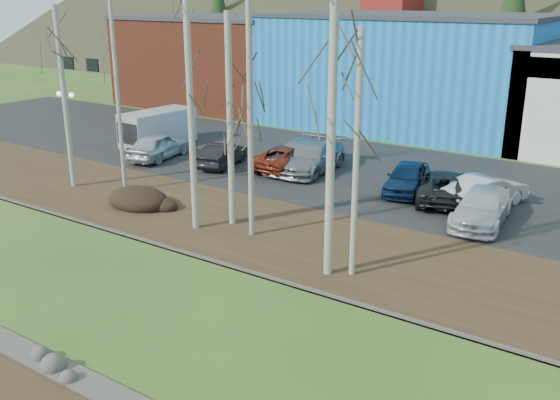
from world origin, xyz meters
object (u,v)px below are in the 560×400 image
Objects in this scene: street_lamp at (66,104)px; car_0 at (158,146)px; car_2 at (288,158)px; van_grey at (155,128)px; car_6 at (444,185)px; car_3 at (312,158)px; car_8 at (298,155)px; car_4 at (407,178)px; car_5 at (486,191)px; car_1 at (223,154)px; car_7 at (482,207)px; car_9 at (309,157)px.

street_lamp is 7.18m from car_0.
car_2 is 10.65m from van_grey.
car_2 is at bearing -21.37° from car_6.
car_2 is 0.90× the size of car_3.
car_8 is at bearing -172.62° from car_0.
car_4 is 1.98m from car_6.
car_5 is (25.84, 3.30, -2.09)m from street_lamp.
car_7 is at bearing 162.82° from car_1.
car_3 is at bearing -174.38° from car_0.
van_grey is at bearing -54.30° from car_0.
car_1 is at bearing 21.66° from car_2.
car_0 is at bearing -168.45° from car_9.
car_2 is at bearing 7.02° from street_lamp.
car_7 is (15.30, -1.05, 0.06)m from car_1.
van_grey is (-10.64, 0.20, 0.41)m from car_2.
car_1 is 7.29m from van_grey.
car_4 is 0.84× the size of car_6.
car_0 is 4.41m from car_1.
car_9 is at bearing -171.41° from car_1.
car_7 is at bearing -21.02° from car_9.
street_lamp is 0.72× the size of car_2.
car_1 is at bearing -14.10° from car_6.
street_lamp reaches higher than car_6.
car_9 is at bearing 18.15° from car_5.
car_3 reaches higher than car_2.
car_3 reaches higher than car_1.
car_0 is 17.23m from car_6.
car_0 reaches higher than car_1.
car_2 is 0.99× the size of car_7.
car_6 is at bearing 2.31° from van_grey.
car_7 is (2.50, -2.14, 0.00)m from car_6.
car_7 is (0.55, -2.30, -0.02)m from car_5.
car_1 is (11.10, 2.05, -2.16)m from street_lamp.
street_lamp is at bearing -171.93° from car_3.
car_9 reaches higher than car_6.
car_8 is 0.69m from car_9.
car_3 is at bearing 18.07° from car_5.
street_lamp reaches higher than car_7.
car_8 is at bearing 159.66° from car_7.
car_8 is (3.97, 1.87, 0.12)m from car_1.
street_lamp is at bearing -2.82° from car_1.
car_4 is at bearing 146.80° from car_7.
car_0 is at bearing -1.30° from car_1.
car_3 reaches higher than car_4.
street_lamp reaches higher than car_2.
car_6 is at bearing 26.47° from car_5.
car_0 is 0.84× the size of car_8.
car_4 is 17.91m from van_grey.
car_7 is (26.39, 1.00, -2.11)m from street_lamp.
van_grey is (-2.77, 2.59, 0.32)m from car_0.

